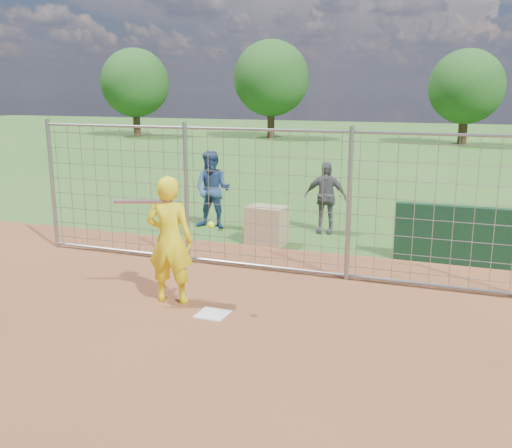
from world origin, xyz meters
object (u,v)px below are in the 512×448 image
at_px(batter, 170,240).
at_px(bystander_b, 325,197).
at_px(equipment_bin, 267,225).
at_px(bystander_a, 213,190).

relative_size(batter, bystander_b, 1.20).
bearing_deg(equipment_bin, batter, -89.09).
relative_size(batter, equipment_bin, 2.43).
xyz_separation_m(bystander_a, bystander_b, (2.55, 0.46, -0.09)).
relative_size(bystander_a, equipment_bin, 2.25).
distance_m(bystander_a, equipment_bin, 1.95).
distance_m(batter, bystander_a, 4.78).
xyz_separation_m(batter, equipment_bin, (0.27, 3.66, -0.57)).
relative_size(bystander_b, equipment_bin, 2.03).
height_order(bystander_a, equipment_bin, bystander_a).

